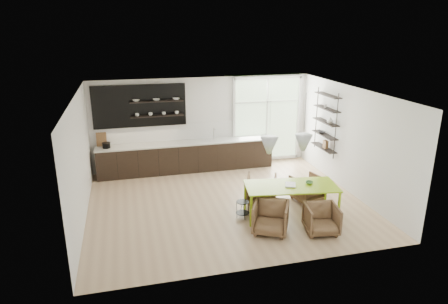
# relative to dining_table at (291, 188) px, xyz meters

# --- Properties ---
(room) EXTENTS (7.02, 6.01, 2.91)m
(room) POSITION_rel_dining_table_xyz_m (-0.74, 2.18, 0.72)
(room) COLOR #D2B089
(room) RESTS_ON ground
(kitchen_run) EXTENTS (5.54, 0.69, 2.75)m
(kitchen_run) POSITION_rel_dining_table_xyz_m (-2.02, 3.78, -0.14)
(kitchen_run) COLOR black
(kitchen_run) RESTS_ON ground
(right_shelving) EXTENTS (0.26, 1.22, 1.90)m
(right_shelving) POSITION_rel_dining_table_xyz_m (2.04, 2.26, 0.91)
(right_shelving) COLOR black
(right_shelving) RESTS_ON ground
(dining_table) EXTENTS (2.30, 1.29, 0.80)m
(dining_table) POSITION_rel_dining_table_xyz_m (0.00, 0.00, 0.00)
(dining_table) COLOR #95C615
(dining_table) RESTS_ON ground
(armchair_back_left) EXTENTS (0.99, 1.00, 0.71)m
(armchair_back_left) POSITION_rel_dining_table_xyz_m (-0.39, 0.97, -0.39)
(armchair_back_left) COLOR brown
(armchair_back_left) RESTS_ON ground
(armchair_back_right) EXTENTS (0.86, 0.87, 0.67)m
(armchair_back_right) POSITION_rel_dining_table_xyz_m (0.79, 0.74, -0.41)
(armchair_back_right) COLOR brown
(armchair_back_right) RESTS_ON ground
(armchair_front_left) EXTENTS (1.03, 1.04, 0.71)m
(armchair_front_left) POSITION_rel_dining_table_xyz_m (-0.75, -0.63, -0.39)
(armchair_front_left) COLOR brown
(armchair_front_left) RESTS_ON ground
(armchair_front_right) EXTENTS (0.81, 0.83, 0.65)m
(armchair_front_right) POSITION_rel_dining_table_xyz_m (0.35, -0.93, -0.41)
(armchair_front_right) COLOR brown
(armchair_front_right) RESTS_ON ground
(wire_stool) EXTENTS (0.33, 0.33, 0.41)m
(wire_stool) POSITION_rel_dining_table_xyz_m (-1.14, 0.21, -0.48)
(wire_stool) COLOR black
(wire_stool) RESTS_ON ground
(table_book) EXTENTS (0.35, 0.40, 0.03)m
(table_book) POSITION_rel_dining_table_xyz_m (-0.13, 0.06, 0.07)
(table_book) COLOR white
(table_book) RESTS_ON dining_table
(table_bowl) EXTENTS (0.22, 0.22, 0.06)m
(table_bowl) POSITION_rel_dining_table_xyz_m (0.46, -0.00, 0.08)
(table_bowl) COLOR #50834C
(table_bowl) RESTS_ON dining_table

